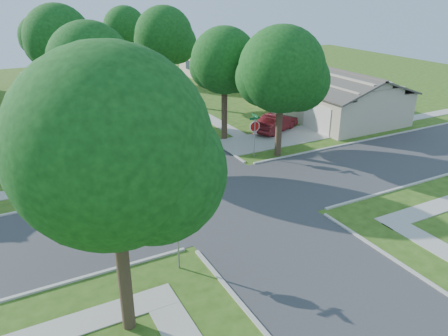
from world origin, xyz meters
TOP-DOWN VIEW (x-y plane):
  - ground at (0.00, 0.00)m, footprint 100.00×100.00m
  - road_ns at (0.00, 0.00)m, footprint 7.00×100.00m
  - sidewalk_ne at (6.10, 26.00)m, footprint 1.20×40.00m
  - sidewalk_nw at (-6.10, 26.00)m, footprint 1.20×40.00m
  - driveway at (7.90, 7.10)m, footprint 8.80×3.60m
  - stop_sign_sw at (-4.70, -4.70)m, footprint 1.05×0.80m
  - stop_sign_ne at (4.70, 4.70)m, footprint 1.05×0.80m
  - tree_e_near at (4.75, 9.01)m, footprint 4.97×4.80m
  - tree_e_mid at (4.76, 21.01)m, footprint 5.59×5.40m
  - tree_e_far at (4.75, 34.01)m, footprint 5.17×5.00m
  - tree_w_near at (-4.64, 9.01)m, footprint 5.38×5.20m
  - tree_w_mid at (-4.64, 21.01)m, footprint 5.80×5.60m
  - tree_w_far at (-4.65, 34.01)m, footprint 4.76×4.60m
  - tree_sw_corner at (-7.44, -6.99)m, footprint 6.21×6.00m
  - tree_ne_corner at (6.36, 4.21)m, footprint 5.80×5.60m
  - house_ne_near at (15.99, 11.00)m, footprint 8.42×13.60m
  - house_ne_far at (15.99, 29.00)m, footprint 8.42×13.60m
  - car_driveway at (9.24, 8.70)m, footprint 4.59×3.13m
  - car_curb_east at (1.20, 36.70)m, footprint 1.71×4.09m
  - car_curb_west at (-3.20, 30.70)m, footprint 2.46×5.04m

SIDE VIEW (x-z plane):
  - ground at x=0.00m, z-range 0.00..0.00m
  - road_ns at x=0.00m, z-range -0.01..0.01m
  - sidewalk_ne at x=6.10m, z-range 0.00..0.04m
  - sidewalk_nw at x=-6.10m, z-range 0.00..0.04m
  - driveway at x=7.90m, z-range 0.00..0.05m
  - car_curb_east at x=1.20m, z-range 0.00..1.38m
  - car_curb_west at x=-3.20m, z-range 0.00..1.41m
  - car_driveway at x=9.24m, z-range 0.00..1.43m
  - house_ne_near at x=15.99m, z-range -0.60..3.63m
  - house_ne_far at x=15.99m, z-range -0.60..3.63m
  - stop_sign_sw at x=-4.70m, z-range 0.54..3.52m
  - stop_sign_ne at x=4.70m, z-range 0.54..3.52m
  - tree_w_far at x=-4.65m, z-range 1.49..9.52m
  - tree_ne_corner at x=6.36m, z-range 1.26..9.92m
  - tree_e_near at x=4.75m, z-range 1.50..9.78m
  - tree_e_far at x=4.75m, z-range 1.62..10.34m
  - tree_w_near at x=-4.64m, z-range 1.63..10.60m
  - tree_e_mid at x=4.76m, z-range 1.64..10.86m
  - tree_sw_corner at x=-7.44m, z-range 1.49..11.04m
  - tree_w_mid at x=-4.64m, z-range 1.71..11.27m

